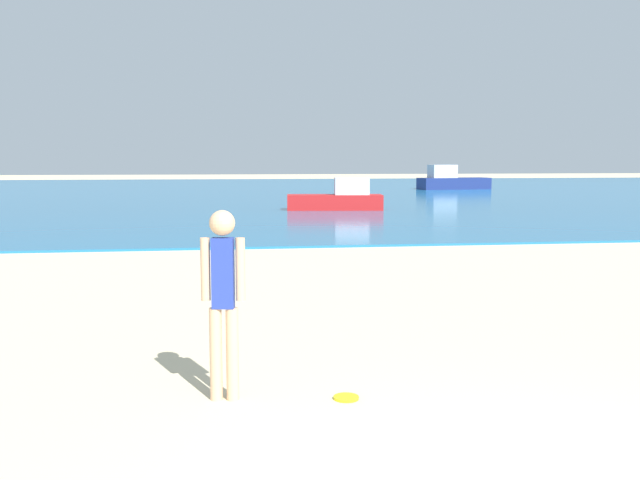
# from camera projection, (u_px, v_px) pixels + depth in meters

# --- Properties ---
(water) EXTENTS (160.00, 60.00, 0.06)m
(water) POSITION_uv_depth(u_px,v_px,m) (247.00, 192.00, 47.27)
(water) COLOR #1E6B9E
(water) RESTS_ON ground
(person_standing) EXTENTS (0.40, 0.23, 1.74)m
(person_standing) POSITION_uv_depth(u_px,v_px,m) (223.00, 293.00, 6.50)
(person_standing) COLOR #DDAD84
(person_standing) RESTS_ON ground
(frisbee) EXTENTS (0.23, 0.23, 0.03)m
(frisbee) POSITION_uv_depth(u_px,v_px,m) (346.00, 398.00, 6.62)
(frisbee) COLOR yellow
(frisbee) RESTS_ON ground
(boat_near) EXTENTS (4.09, 1.70, 1.35)m
(boat_near) POSITION_uv_depth(u_px,v_px,m) (338.00, 199.00, 30.36)
(boat_near) COLOR red
(boat_near) RESTS_ON water
(boat_far) EXTENTS (5.25, 2.37, 1.72)m
(boat_far) POSITION_uv_depth(u_px,v_px,m) (451.00, 181.00, 50.90)
(boat_far) COLOR navy
(boat_far) RESTS_ON water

